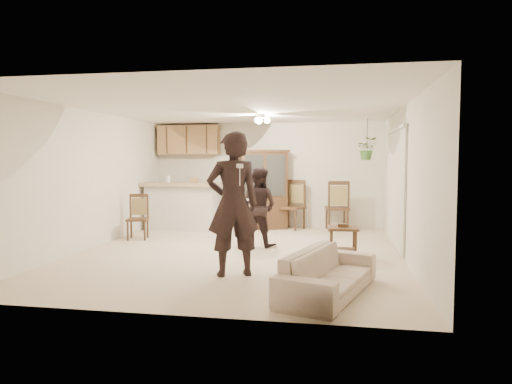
% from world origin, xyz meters
% --- Properties ---
extents(floor, '(6.50, 6.50, 0.00)m').
position_xyz_m(floor, '(0.00, 0.00, 0.00)').
color(floor, beige).
rests_on(floor, ground).
extents(ceiling, '(5.50, 6.50, 0.02)m').
position_xyz_m(ceiling, '(0.00, 0.00, 2.50)').
color(ceiling, white).
rests_on(ceiling, wall_back).
extents(wall_back, '(5.50, 0.02, 2.50)m').
position_xyz_m(wall_back, '(0.00, 3.25, 1.25)').
color(wall_back, silver).
rests_on(wall_back, ground).
extents(wall_front, '(5.50, 0.02, 2.50)m').
position_xyz_m(wall_front, '(0.00, -3.25, 1.25)').
color(wall_front, silver).
rests_on(wall_front, ground).
extents(wall_left, '(0.02, 6.50, 2.50)m').
position_xyz_m(wall_left, '(-2.75, 0.00, 1.25)').
color(wall_left, silver).
rests_on(wall_left, ground).
extents(wall_right, '(0.02, 6.50, 2.50)m').
position_xyz_m(wall_right, '(2.75, 0.00, 1.25)').
color(wall_right, silver).
rests_on(wall_right, ground).
extents(breakfast_bar, '(1.60, 0.55, 1.00)m').
position_xyz_m(breakfast_bar, '(-1.85, 2.35, 0.50)').
color(breakfast_bar, silver).
rests_on(breakfast_bar, floor).
extents(bar_top, '(1.75, 0.70, 0.08)m').
position_xyz_m(bar_top, '(-1.85, 2.35, 1.05)').
color(bar_top, tan).
rests_on(bar_top, breakfast_bar).
extents(upper_cabinets, '(1.50, 0.34, 0.70)m').
position_xyz_m(upper_cabinets, '(-1.90, 3.07, 2.10)').
color(upper_cabinets, olive).
rests_on(upper_cabinets, wall_back).
extents(vertical_blinds, '(0.06, 2.30, 2.10)m').
position_xyz_m(vertical_blinds, '(2.71, 0.90, 1.10)').
color(vertical_blinds, beige).
rests_on(vertical_blinds, wall_right).
extents(ceiling_fixture, '(0.36, 0.36, 0.20)m').
position_xyz_m(ceiling_fixture, '(0.20, 1.20, 2.40)').
color(ceiling_fixture, beige).
rests_on(ceiling_fixture, ceiling).
extents(hanging_plant, '(0.43, 0.37, 0.48)m').
position_xyz_m(hanging_plant, '(2.30, 2.40, 1.85)').
color(hanging_plant, '#326126').
rests_on(hanging_plant, ceiling).
extents(plant_cord, '(0.01, 0.01, 0.65)m').
position_xyz_m(plant_cord, '(2.30, 2.40, 2.17)').
color(plant_cord, '#29231E').
rests_on(plant_cord, ceiling).
extents(sofa, '(1.27, 2.01, 0.73)m').
position_xyz_m(sofa, '(1.58, -2.22, 0.37)').
color(sofa, beige).
rests_on(sofa, floor).
extents(adult, '(0.77, 0.66, 1.80)m').
position_xyz_m(adult, '(0.26, -1.54, 0.90)').
color(adult, black).
rests_on(adult, floor).
extents(child, '(0.79, 0.70, 1.35)m').
position_xyz_m(child, '(0.24, 0.68, 0.68)').
color(child, black).
rests_on(child, floor).
extents(china_hutch, '(1.25, 0.85, 1.85)m').
position_xyz_m(china_hutch, '(-0.02, 2.80, 0.91)').
color(china_hutch, '#382114').
rests_on(china_hutch, floor).
extents(side_table, '(0.50, 0.50, 0.58)m').
position_xyz_m(side_table, '(1.78, -0.17, 0.27)').
color(side_table, '#382114').
rests_on(side_table, floor).
extents(chair_bar, '(0.49, 0.49, 0.91)m').
position_xyz_m(chair_bar, '(-2.31, 0.99, 0.26)').
color(chair_bar, '#382114').
rests_on(chair_bar, floor).
extents(chair_hutch_left, '(0.67, 0.67, 1.14)m').
position_xyz_m(chair_hutch_left, '(0.65, 2.87, 0.32)').
color(chair_hutch_left, '#382114').
rests_on(chair_hutch_left, floor).
extents(chair_hutch_right, '(0.58, 0.58, 1.14)m').
position_xyz_m(chair_hutch_right, '(1.68, 2.92, 0.32)').
color(chair_hutch_right, '#382114').
rests_on(chair_hutch_right, floor).
extents(controller_adult, '(0.12, 0.18, 0.05)m').
position_xyz_m(controller_adult, '(0.45, -1.97, 1.53)').
color(controller_adult, white).
rests_on(controller_adult, adult).
extents(controller_child, '(0.08, 0.13, 0.04)m').
position_xyz_m(controller_child, '(0.12, 0.35, 0.90)').
color(controller_child, white).
rests_on(controller_child, child).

